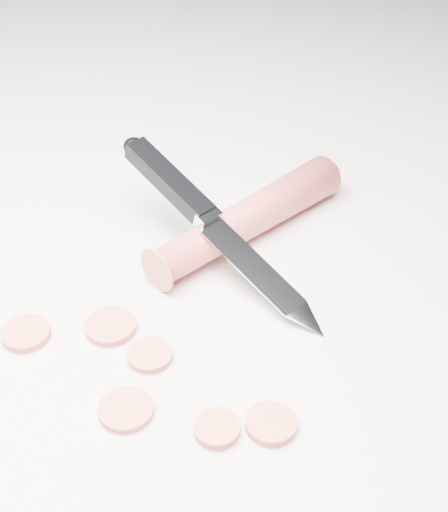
{
  "coord_description": "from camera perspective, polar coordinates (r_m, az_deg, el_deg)",
  "views": [
    {
      "loc": [
        0.07,
        -0.38,
        0.37
      ],
      "look_at": [
        0.06,
        0.05,
        0.02
      ],
      "focal_mm": 50.0,
      "sensor_mm": 36.0,
      "label": 1
    }
  ],
  "objects": [
    {
      "name": "carrot_slice_4",
      "position": [
        0.46,
        -0.57,
        -13.64
      ],
      "size": [
        0.03,
        0.03,
        0.01
      ],
      "primitive_type": "cylinder",
      "color": "#DD6944",
      "rests_on": "ground"
    },
    {
      "name": "ground",
      "position": [
        0.53,
        -6.99,
        -5.02
      ],
      "size": [
        2.4,
        2.4,
        0.0
      ],
      "primitive_type": "plane",
      "color": "silver",
      "rests_on": "ground"
    },
    {
      "name": "carrot_slice_5",
      "position": [
        0.53,
        -15.56,
        -6.0
      ],
      "size": [
        0.03,
        0.03,
        0.01
      ],
      "primitive_type": "cylinder",
      "color": "#DD6944",
      "rests_on": "ground"
    },
    {
      "name": "kitchen_knife",
      "position": [
        0.55,
        -0.38,
        2.36
      ],
      "size": [
        0.18,
        0.18,
        0.07
      ],
      "primitive_type": null,
      "color": "silver",
      "rests_on": "ground"
    },
    {
      "name": "carrot_slice_2",
      "position": [
        0.46,
        3.78,
        -13.26
      ],
      "size": [
        0.03,
        0.03,
        0.01
      ],
      "primitive_type": "cylinder",
      "color": "#DD6944",
      "rests_on": "ground"
    },
    {
      "name": "carrot",
      "position": [
        0.6,
        1.96,
        3.04
      ],
      "size": [
        0.16,
        0.16,
        0.03
      ],
      "primitive_type": "cylinder",
      "rotation": [
        1.57,
        0.0,
        -0.81
      ],
      "color": "#C5403D",
      "rests_on": "ground"
    },
    {
      "name": "carrot_slice_3",
      "position": [
        0.47,
        -7.84,
        -12.08
      ],
      "size": [
        0.04,
        0.04,
        0.01
      ],
      "primitive_type": "cylinder",
      "color": "#DD6944",
      "rests_on": "ground"
    },
    {
      "name": "carrot_slice_1",
      "position": [
        0.52,
        -9.06,
        -5.58
      ],
      "size": [
        0.04,
        0.04,
        0.01
      ],
      "primitive_type": "cylinder",
      "color": "#DD6944",
      "rests_on": "ground"
    },
    {
      "name": "carrot_slice_0",
      "position": [
        0.5,
        -5.95,
        -7.9
      ],
      "size": [
        0.03,
        0.03,
        0.01
      ],
      "primitive_type": "cylinder",
      "color": "#DD6944",
      "rests_on": "ground"
    }
  ]
}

